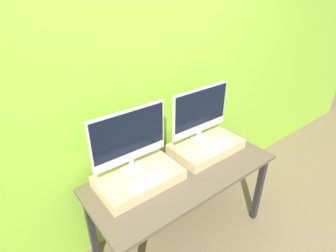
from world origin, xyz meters
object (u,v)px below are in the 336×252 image
object	(u,v)px
monitor_right	(200,112)
monitor_left	(129,138)
keyboard_left	(148,181)
keyboard_right	(217,147)

from	to	relation	value
monitor_right	monitor_left	bearing A→B (deg)	180.00
monitor_left	monitor_right	xyz separation A→B (m)	(0.72, 0.00, 0.00)
keyboard_left	keyboard_right	world-z (taller)	same
keyboard_right	monitor_right	bearing A→B (deg)	90.00
keyboard_right	keyboard_left	bearing A→B (deg)	180.00
monitor_left	monitor_right	bearing A→B (deg)	0.00
monitor_left	keyboard_right	size ratio (longest dim) A/B	2.11
keyboard_left	monitor_right	world-z (taller)	monitor_right
monitor_left	keyboard_left	world-z (taller)	monitor_left
monitor_left	keyboard_right	bearing A→B (deg)	-17.28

